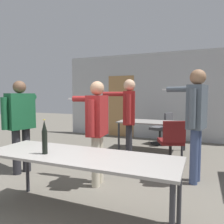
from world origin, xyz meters
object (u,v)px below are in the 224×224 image
at_px(office_chair_far_right, 162,130).
at_px(person_right_polo, 97,123).
at_px(person_near_casual, 20,118).
at_px(beer_bottle, 45,138).
at_px(person_center_tall, 128,113).
at_px(office_chair_near_pushed, 171,144).
at_px(person_left_plaid, 196,114).

bearing_deg(office_chair_far_right, person_right_polo, -170.97).
xyz_separation_m(person_near_casual, beer_bottle, (1.38, -1.00, -0.06)).
relative_size(person_right_polo, office_chair_far_right, 1.77).
bearing_deg(beer_bottle, person_center_tall, 82.43).
relative_size(person_center_tall, office_chair_near_pushed, 1.90).
height_order(person_right_polo, beer_bottle, person_right_polo).
xyz_separation_m(person_near_casual, person_center_tall, (1.67, 1.16, 0.05)).
height_order(person_left_plaid, office_chair_far_right, person_left_plaid).
xyz_separation_m(person_right_polo, beer_bottle, (-0.13, -1.05, -0.05)).
distance_m(office_chair_near_pushed, beer_bottle, 2.83).
distance_m(person_right_polo, office_chair_far_right, 3.28).
distance_m(person_left_plaid, office_chair_far_right, 2.76).
height_order(person_left_plaid, office_chair_near_pushed, person_left_plaid).
height_order(person_center_tall, office_chair_near_pushed, person_center_tall).
height_order(person_right_polo, person_left_plaid, person_left_plaid).
height_order(person_center_tall, person_right_polo, person_center_tall).
xyz_separation_m(person_near_casual, person_left_plaid, (2.93, 0.74, 0.11)).
distance_m(person_center_tall, beer_bottle, 2.19).
bearing_deg(beer_bottle, person_right_polo, 82.85).
height_order(office_chair_far_right, beer_bottle, beer_bottle).
bearing_deg(person_near_casual, person_center_tall, -39.55).
xyz_separation_m(person_center_tall, office_chair_far_right, (0.33, 2.08, -0.63)).
bearing_deg(person_left_plaid, person_near_casual, 117.55).
distance_m(person_right_polo, beer_bottle, 1.06).
height_order(person_near_casual, person_left_plaid, person_left_plaid).
relative_size(person_near_casual, office_chair_near_pushed, 1.84).
height_order(person_right_polo, office_chair_far_right, person_right_polo).
bearing_deg(person_near_casual, office_chair_near_pushed, -42.10).
relative_size(person_right_polo, office_chair_near_pushed, 1.79).
bearing_deg(beer_bottle, person_left_plaid, 48.28).
relative_size(person_left_plaid, office_chair_near_pushed, 2.00).
bearing_deg(beer_bottle, person_near_casual, 144.00).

